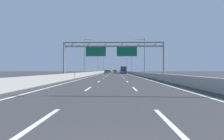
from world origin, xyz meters
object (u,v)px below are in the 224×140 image
(blue_car, at_px, (123,72))
(box_truck, at_px, (123,70))
(silver_car, at_px, (121,71))
(yellow_car, at_px, (115,72))
(red_car, at_px, (109,71))
(orange_car, at_px, (122,72))
(streetlamp_left_far, at_px, (99,62))
(streetlamp_right_mid, at_px, (144,55))
(streetlamp_left_mid, at_px, (85,55))
(streetlamp_right_distant, at_px, (127,64))
(streetlamp_right_far, at_px, (131,62))
(green_car, at_px, (106,72))
(sign_gantry, at_px, (113,50))
(streetlamp_left_distant, at_px, (104,64))

(blue_car, height_order, box_truck, box_truck)
(silver_car, bearing_deg, yellow_car, -97.52)
(red_car, bearing_deg, orange_car, -65.16)
(streetlamp_left_far, relative_size, silver_car, 2.24)
(streetlamp_right_mid, height_order, blue_car, streetlamp_right_mid)
(silver_car, xyz_separation_m, box_truck, (0.25, -29.72, 0.96))
(streetlamp_left_far, xyz_separation_m, box_truck, (11.28, -0.47, -3.72))
(streetlamp_left_mid, relative_size, orange_car, 2.16)
(blue_car, bearing_deg, streetlamp_right_distant, 85.14)
(streetlamp_right_far, xyz_separation_m, yellow_car, (-7.49, 2.00, -4.63))
(streetlamp_right_far, height_order, red_car, streetlamp_right_far)
(streetlamp_left_mid, bearing_deg, blue_car, 67.43)
(streetlamp_left_mid, distance_m, box_truck, 38.61)
(streetlamp_right_far, bearing_deg, streetlamp_left_mid, -111.87)
(orange_car, xyz_separation_m, yellow_car, (-3.68, -9.53, 0.03))
(streetlamp_left_far, relative_size, blue_car, 2.09)
(streetlamp_right_far, xyz_separation_m, silver_car, (-3.89, 29.25, -4.68))
(streetlamp_right_distant, distance_m, orange_car, 26.37)
(yellow_car, bearing_deg, streetlamp_right_mid, -79.18)
(streetlamp_right_distant, relative_size, green_car, 2.21)
(sign_gantry, xyz_separation_m, streetlamp_right_mid, (7.56, 15.91, 0.55))
(silver_car, bearing_deg, streetlamp_right_mid, -86.65)
(streetlamp_left_far, height_order, red_car, streetlamp_left_far)
(orange_car, height_order, box_truck, box_truck)
(sign_gantry, xyz_separation_m, streetlamp_left_mid, (-7.37, 15.91, 0.55))
(streetlamp_right_mid, xyz_separation_m, streetlamp_right_distant, (0.00, 74.41, 0.00))
(streetlamp_left_mid, height_order, box_truck, streetlamp_left_mid)
(streetlamp_right_far, height_order, yellow_car, streetlamp_right_far)
(orange_car, xyz_separation_m, box_truck, (0.17, -12.01, 0.94))
(streetlamp_right_far, bearing_deg, silver_car, 97.58)
(streetlamp_right_far, height_order, orange_car, streetlamp_right_far)
(red_car, relative_size, blue_car, 0.97)
(streetlamp_right_distant, bearing_deg, streetlamp_left_distant, 180.00)
(streetlamp_right_far, distance_m, orange_car, 13.01)
(green_car, bearing_deg, orange_car, 63.41)
(sign_gantry, relative_size, streetlamp_right_far, 1.81)
(sign_gantry, distance_m, box_truck, 52.89)
(sign_gantry, distance_m, red_car, 80.45)
(streetlamp_right_distant, relative_size, yellow_car, 2.14)
(streetlamp_left_mid, xyz_separation_m, blue_car, (10.82, 26.03, -4.64))
(streetlamp_left_far, distance_m, green_car, 6.77)
(streetlamp_left_distant, bearing_deg, silver_car, -35.79)
(streetlamp_left_mid, height_order, green_car, streetlamp_left_mid)
(green_car, relative_size, box_truck, 0.50)
(streetlamp_right_distant, bearing_deg, blue_car, -94.86)
(streetlamp_left_distant, height_order, box_truck, streetlamp_left_distant)
(silver_car, relative_size, yellow_car, 0.96)
(streetlamp_right_far, height_order, blue_car, streetlamp_right_far)
(red_car, bearing_deg, streetlamp_left_mid, -93.46)
(streetlamp_left_far, relative_size, green_car, 2.21)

